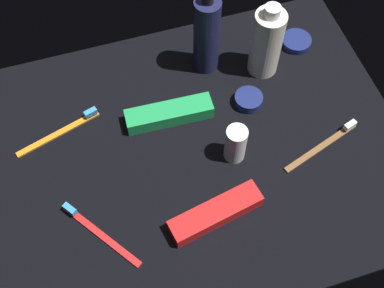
{
  "coord_description": "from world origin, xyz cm",
  "views": [
    {
      "loc": [
        -14.11,
        -45.11,
        85.25
      ],
      "look_at": [
        0.0,
        0.0,
        3.0
      ],
      "focal_mm": 46.5,
      "sensor_mm": 36.0,
      "label": 1
    }
  ],
  "objects_px": {
    "toothbrush_red": "(97,231)",
    "cream_tin_left": "(248,100)",
    "toothbrush_orange": "(63,130)",
    "cream_tin_right": "(296,42)",
    "toothbrush_brown": "(325,143)",
    "toothpaste_box_red": "(215,213)",
    "toothpaste_box_green": "(169,114)",
    "deodorant_stick": "(236,144)",
    "bodywash_bottle": "(267,42)",
    "lotion_bottle": "(207,35)"
  },
  "relations": [
    {
      "from": "cream_tin_right",
      "to": "toothpaste_box_red",
      "type": "bearing_deg",
      "value": -132.21
    },
    {
      "from": "cream_tin_left",
      "to": "cream_tin_right",
      "type": "height_order",
      "value": "cream_tin_left"
    },
    {
      "from": "toothbrush_brown",
      "to": "toothbrush_red",
      "type": "bearing_deg",
      "value": -174.7
    },
    {
      "from": "deodorant_stick",
      "to": "cream_tin_left",
      "type": "xyz_separation_m",
      "value": [
        0.07,
        0.11,
        -0.03
      ]
    },
    {
      "from": "cream_tin_right",
      "to": "toothbrush_brown",
      "type": "bearing_deg",
      "value": -100.76
    },
    {
      "from": "toothbrush_red",
      "to": "cream_tin_left",
      "type": "bearing_deg",
      "value": 27.15
    },
    {
      "from": "toothpaste_box_red",
      "to": "toothpaste_box_green",
      "type": "relative_size",
      "value": 1.0
    },
    {
      "from": "toothbrush_orange",
      "to": "bodywash_bottle",
      "type": "bearing_deg",
      "value": 4.33
    },
    {
      "from": "deodorant_stick",
      "to": "toothbrush_red",
      "type": "relative_size",
      "value": 0.56
    },
    {
      "from": "cream_tin_right",
      "to": "cream_tin_left",
      "type": "bearing_deg",
      "value": -143.29
    },
    {
      "from": "lotion_bottle",
      "to": "toothbrush_red",
      "type": "distance_m",
      "value": 0.44
    },
    {
      "from": "toothbrush_orange",
      "to": "cream_tin_right",
      "type": "xyz_separation_m",
      "value": [
        0.54,
        0.07,
        0.0
      ]
    },
    {
      "from": "lotion_bottle",
      "to": "cream_tin_right",
      "type": "distance_m",
      "value": 0.23
    },
    {
      "from": "toothbrush_orange",
      "to": "cream_tin_right",
      "type": "height_order",
      "value": "toothbrush_orange"
    },
    {
      "from": "cream_tin_left",
      "to": "toothbrush_red",
      "type": "bearing_deg",
      "value": -152.85
    },
    {
      "from": "toothbrush_red",
      "to": "cream_tin_right",
      "type": "height_order",
      "value": "toothbrush_red"
    },
    {
      "from": "bodywash_bottle",
      "to": "cream_tin_left",
      "type": "xyz_separation_m",
      "value": [
        -0.06,
        -0.08,
        -0.07
      ]
    },
    {
      "from": "lotion_bottle",
      "to": "cream_tin_right",
      "type": "relative_size",
      "value": 3.2
    },
    {
      "from": "lotion_bottle",
      "to": "cream_tin_right",
      "type": "xyz_separation_m",
      "value": [
        0.21,
        -0.0,
        -0.09
      ]
    },
    {
      "from": "deodorant_stick",
      "to": "toothbrush_red",
      "type": "distance_m",
      "value": 0.3
    },
    {
      "from": "toothpaste_box_green",
      "to": "cream_tin_left",
      "type": "bearing_deg",
      "value": -1.54
    },
    {
      "from": "bodywash_bottle",
      "to": "lotion_bottle",
      "type": "bearing_deg",
      "value": 159.0
    },
    {
      "from": "toothbrush_red",
      "to": "toothpaste_box_red",
      "type": "distance_m",
      "value": 0.21
    },
    {
      "from": "toothbrush_brown",
      "to": "toothpaste_box_red",
      "type": "relative_size",
      "value": 0.99
    },
    {
      "from": "toothpaste_box_red",
      "to": "lotion_bottle",
      "type": "bearing_deg",
      "value": 63.88
    },
    {
      "from": "toothbrush_brown",
      "to": "toothpaste_box_green",
      "type": "relative_size",
      "value": 0.99
    },
    {
      "from": "toothbrush_brown",
      "to": "toothbrush_red",
      "type": "height_order",
      "value": "same"
    },
    {
      "from": "toothbrush_brown",
      "to": "cream_tin_left",
      "type": "bearing_deg",
      "value": 127.85
    },
    {
      "from": "lotion_bottle",
      "to": "toothbrush_orange",
      "type": "height_order",
      "value": "lotion_bottle"
    },
    {
      "from": "toothpaste_box_green",
      "to": "cream_tin_left",
      "type": "height_order",
      "value": "toothpaste_box_green"
    },
    {
      "from": "lotion_bottle",
      "to": "toothbrush_red",
      "type": "bearing_deg",
      "value": -134.93
    },
    {
      "from": "lotion_bottle",
      "to": "toothbrush_orange",
      "type": "bearing_deg",
      "value": -166.64
    },
    {
      "from": "toothbrush_red",
      "to": "cream_tin_left",
      "type": "xyz_separation_m",
      "value": [
        0.36,
        0.18,
        0.0
      ]
    },
    {
      "from": "toothbrush_orange",
      "to": "toothpaste_box_red",
      "type": "height_order",
      "value": "toothpaste_box_red"
    },
    {
      "from": "bodywash_bottle",
      "to": "cream_tin_right",
      "type": "bearing_deg",
      "value": 22.26
    },
    {
      "from": "lotion_bottle",
      "to": "toothbrush_brown",
      "type": "relative_size",
      "value": 1.2
    },
    {
      "from": "lotion_bottle",
      "to": "bodywash_bottle",
      "type": "xyz_separation_m",
      "value": [
        0.11,
        -0.04,
        -0.01
      ]
    },
    {
      "from": "toothbrush_orange",
      "to": "toothpaste_box_green",
      "type": "distance_m",
      "value": 0.21
    },
    {
      "from": "toothbrush_orange",
      "to": "cream_tin_right",
      "type": "bearing_deg",
      "value": 7.75
    },
    {
      "from": "toothbrush_brown",
      "to": "toothpaste_box_red",
      "type": "bearing_deg",
      "value": -163.02
    },
    {
      "from": "lotion_bottle",
      "to": "deodorant_stick",
      "type": "height_order",
      "value": "lotion_bottle"
    },
    {
      "from": "lotion_bottle",
      "to": "toothbrush_brown",
      "type": "xyz_separation_m",
      "value": [
        0.16,
        -0.26,
        -0.09
      ]
    },
    {
      "from": "deodorant_stick",
      "to": "cream_tin_left",
      "type": "relative_size",
      "value": 1.48
    },
    {
      "from": "bodywash_bottle",
      "to": "toothpaste_box_red",
      "type": "relative_size",
      "value": 1.01
    },
    {
      "from": "toothpaste_box_green",
      "to": "toothbrush_brown",
      "type": "bearing_deg",
      "value": -26.3
    },
    {
      "from": "deodorant_stick",
      "to": "toothpaste_box_red",
      "type": "relative_size",
      "value": 0.49
    },
    {
      "from": "toothbrush_orange",
      "to": "toothpaste_box_red",
      "type": "relative_size",
      "value": 1.0
    },
    {
      "from": "bodywash_bottle",
      "to": "toothpaste_box_green",
      "type": "distance_m",
      "value": 0.25
    },
    {
      "from": "bodywash_bottle",
      "to": "cream_tin_left",
      "type": "bearing_deg",
      "value": -128.04
    },
    {
      "from": "bodywash_bottle",
      "to": "toothpaste_box_green",
      "type": "bearing_deg",
      "value": -163.85
    }
  ]
}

